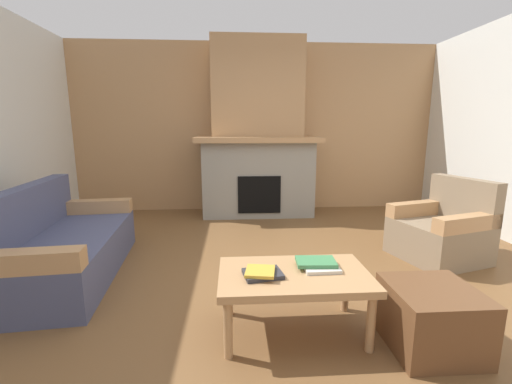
# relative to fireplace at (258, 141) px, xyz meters

# --- Properties ---
(ground) EXTENTS (9.00, 9.00, 0.00)m
(ground) POSITION_rel_fireplace_xyz_m (0.00, -2.62, -1.16)
(ground) COLOR brown
(wall_back_wood_panel) EXTENTS (6.00, 0.12, 2.70)m
(wall_back_wood_panel) POSITION_rel_fireplace_xyz_m (0.00, 0.38, 0.19)
(wall_back_wood_panel) COLOR tan
(wall_back_wood_panel) RESTS_ON ground
(fireplace) EXTENTS (1.90, 0.82, 2.70)m
(fireplace) POSITION_rel_fireplace_xyz_m (0.00, 0.00, 0.00)
(fireplace) COLOR gray
(fireplace) RESTS_ON ground
(couch) EXTENTS (1.00, 1.87, 0.85)m
(couch) POSITION_rel_fireplace_xyz_m (-1.98, -2.23, -0.88)
(couch) COLOR #474C6B
(couch) RESTS_ON ground
(armchair) EXTENTS (0.94, 0.94, 0.85)m
(armchair) POSITION_rel_fireplace_xyz_m (1.82, -2.03, -0.87)
(armchair) COLOR #847056
(armchair) RESTS_ON ground
(coffee_table) EXTENTS (1.00, 0.60, 0.43)m
(coffee_table) POSITION_rel_fireplace_xyz_m (0.02, -3.23, -0.79)
(coffee_table) COLOR tan
(coffee_table) RESTS_ON ground
(ottoman) EXTENTS (0.52, 0.52, 0.40)m
(ottoman) POSITION_rel_fireplace_xyz_m (0.85, -3.45, -0.96)
(ottoman) COLOR brown
(ottoman) RESTS_ON ground
(book_stack_near_edge) EXTENTS (0.27, 0.23, 0.05)m
(book_stack_near_edge) POSITION_rel_fireplace_xyz_m (-0.20, -3.27, -0.71)
(book_stack_near_edge) COLOR #2D2D33
(book_stack_near_edge) RESTS_ON coffee_table
(book_stack_center) EXTENTS (0.28, 0.23, 0.05)m
(book_stack_center) POSITION_rel_fireplace_xyz_m (0.19, -3.17, -0.71)
(book_stack_center) COLOR beige
(book_stack_center) RESTS_ON coffee_table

